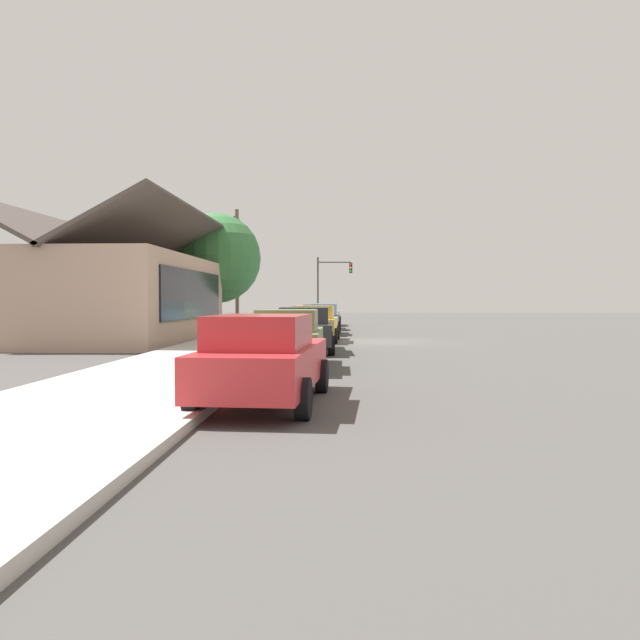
% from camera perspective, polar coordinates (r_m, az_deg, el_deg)
% --- Properties ---
extents(ground_plane, '(120.00, 120.00, 0.00)m').
position_cam_1_polar(ground_plane, '(27.79, 5.16, -1.96)').
color(ground_plane, '#4C4947').
extents(sidewalk_curb, '(60.00, 4.20, 0.16)m').
position_cam_1_polar(sidewalk_curb, '(28.08, -6.34, -1.76)').
color(sidewalk_curb, beige).
rests_on(sidewalk_curb, ground).
extents(car_cherry, '(4.76, 2.16, 1.59)m').
position_cam_1_polar(car_cherry, '(11.07, -5.09, -3.52)').
color(car_cherry, red).
rests_on(car_cherry, ground).
extents(car_olive, '(4.44, 1.96, 1.59)m').
position_cam_1_polar(car_olive, '(16.83, -2.85, -1.68)').
color(car_olive, olive).
rests_on(car_olive, ground).
extents(car_charcoal, '(4.95, 2.23, 1.59)m').
position_cam_1_polar(car_charcoal, '(22.16, -1.42, -0.81)').
color(car_charcoal, '#2D3035').
rests_on(car_charcoal, ground).
extents(car_mustard, '(4.63, 2.15, 1.59)m').
position_cam_1_polar(car_mustard, '(27.64, -0.47, -0.28)').
color(car_mustard, gold).
rests_on(car_mustard, ground).
extents(car_navy, '(4.43, 2.12, 1.59)m').
position_cam_1_polar(car_navy, '(33.13, 0.05, 0.07)').
color(car_navy, navy).
rests_on(car_navy, ground).
extents(car_skyblue, '(4.59, 2.11, 1.59)m').
position_cam_1_polar(car_skyblue, '(38.76, 0.32, 0.33)').
color(car_skyblue, '#8CB7E0').
rests_on(car_skyblue, ground).
extents(car_seafoam, '(4.73, 2.18, 1.59)m').
position_cam_1_polar(car_seafoam, '(44.37, 0.49, 0.53)').
color(car_seafoam, '#9ED1BC').
rests_on(car_seafoam, ground).
extents(storefront_building, '(13.43, 7.97, 5.96)m').
position_cam_1_polar(storefront_building, '(29.68, -18.63, 2.13)').
color(storefront_building, tan).
rests_on(storefront_building, ground).
extents(shade_tree, '(5.18, 5.18, 6.83)m').
position_cam_1_polar(shade_tree, '(36.70, -9.45, 5.55)').
color(shade_tree, brown).
rests_on(shade_tree, ground).
extents(traffic_light_main, '(0.37, 2.79, 5.20)m').
position_cam_1_polar(traffic_light_main, '(49.43, 1.03, 3.77)').
color(traffic_light_main, '#383833').
rests_on(traffic_light_main, ground).
extents(utility_pole_wooden, '(1.80, 0.24, 7.50)m').
position_cam_1_polar(utility_pole_wooden, '(39.72, -7.56, 4.85)').
color(utility_pole_wooden, brown).
rests_on(utility_pole_wooden, ground).
extents(fire_hydrant_red, '(0.22, 0.22, 0.71)m').
position_cam_1_polar(fire_hydrant_red, '(31.33, -2.84, -0.62)').
color(fire_hydrant_red, red).
rests_on(fire_hydrant_red, sidewalk_curb).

